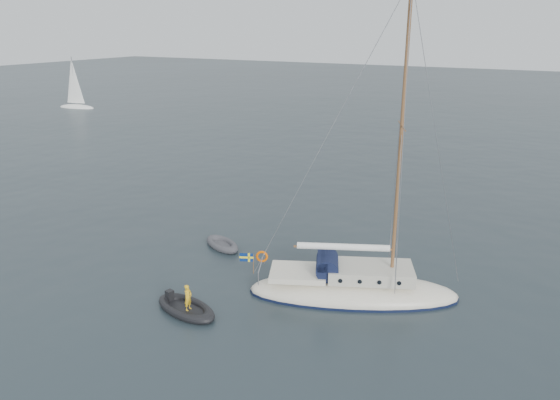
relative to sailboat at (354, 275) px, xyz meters
The scene contains 5 objects.
ground 2.98m from the sailboat, 163.54° to the right, with size 300.00×300.00×0.00m, color black.
sailboat is the anchor object (origin of this frame).
dinghy 9.26m from the sailboat, 167.46° to the left, with size 2.86×1.29×0.41m.
rib 8.02m from the sailboat, 140.54° to the right, with size 3.47×1.58×1.42m.
distant_yacht_a 71.17m from the sailboat, 148.41° to the left, with size 6.22×3.32×8.24m.
Camera 1 is at (10.88, -21.64, 12.54)m, focal length 35.00 mm.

